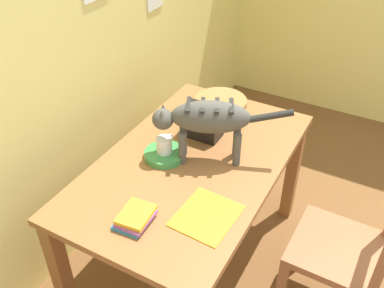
% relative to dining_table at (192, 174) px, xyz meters
% --- Properties ---
extents(wall_rear, '(4.96, 0.11, 2.50)m').
position_rel_dining_table_xyz_m(wall_rear, '(-0.08, 0.71, 0.59)').
color(wall_rear, '#EDDC79').
rests_on(wall_rear, ground_plane).
extents(dining_table, '(1.36, 0.82, 0.75)m').
position_rel_dining_table_xyz_m(dining_table, '(0.00, 0.00, 0.00)').
color(dining_table, '#996034').
rests_on(dining_table, ground_plane).
extents(cat, '(0.32, 0.60, 0.32)m').
position_rel_dining_table_xyz_m(cat, '(0.05, -0.05, 0.32)').
color(cat, '#4E4C45').
rests_on(cat, dining_table).
extents(saucer_bowl, '(0.20, 0.20, 0.03)m').
position_rel_dining_table_xyz_m(saucer_bowl, '(-0.04, 0.13, 0.11)').
color(saucer_bowl, '#3B8F46').
rests_on(saucer_bowl, dining_table).
extents(coffee_mug, '(0.12, 0.08, 0.08)m').
position_rel_dining_table_xyz_m(coffee_mug, '(-0.04, 0.13, 0.16)').
color(coffee_mug, white).
rests_on(coffee_mug, saucer_bowl).
extents(magazine, '(0.28, 0.25, 0.01)m').
position_rel_dining_table_xyz_m(magazine, '(-0.30, -0.24, 0.09)').
color(magazine, yellow).
rests_on(magazine, dining_table).
extents(book_stack, '(0.17, 0.14, 0.05)m').
position_rel_dining_table_xyz_m(book_stack, '(-0.47, 0.01, 0.12)').
color(book_stack, '#3087C0').
rests_on(book_stack, dining_table).
extents(wicker_basket, '(0.29, 0.29, 0.10)m').
position_rel_dining_table_xyz_m(wicker_basket, '(0.45, 0.06, 0.14)').
color(wicker_basket, olive).
rests_on(wicker_basket, dining_table).
extents(toaster, '(0.12, 0.20, 0.18)m').
position_rel_dining_table_xyz_m(toaster, '(0.22, 0.06, 0.18)').
color(toaster, black).
rests_on(toaster, dining_table).
extents(wooden_chair_near, '(0.43, 0.43, 0.93)m').
position_rel_dining_table_xyz_m(wooden_chair_near, '(0.08, -0.79, -0.20)').
color(wooden_chair_near, '#9B5D38').
rests_on(wooden_chair_near, ground_plane).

